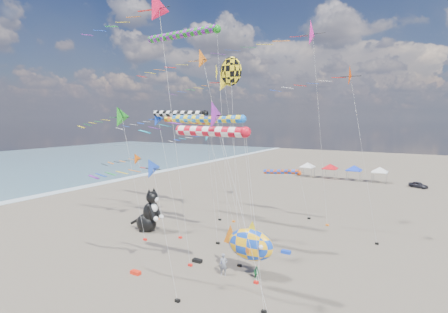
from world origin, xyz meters
TOP-DOWN VIEW (x-y plane):
  - ground at (0.00, 0.00)m, footprint 260.00×260.00m
  - delta_kite_0 at (-4.87, 7.40)m, footprint 12.29×2.67m
  - delta_kite_1 at (-3.16, 11.82)m, footprint 12.51×2.06m
  - delta_kite_2 at (4.45, 0.75)m, footprint 10.89×1.98m
  - delta_kite_3 at (-12.01, 10.40)m, footprint 9.65×2.51m
  - delta_kite_4 at (-2.56, 1.90)m, footprint 9.43×1.62m
  - delta_kite_5 at (-7.53, 21.10)m, footprint 8.96×2.06m
  - delta_kite_6 at (8.29, 21.57)m, footprint 12.02×2.39m
  - delta_kite_7 at (2.83, 25.51)m, footprint 16.46×3.30m
  - delta_kite_8 at (-10.86, 12.84)m, footprint 9.81×1.92m
  - delta_kite_9 at (-19.05, 17.32)m, footprint 11.12×1.72m
  - delta_kite_10 at (-4.30, 18.86)m, footprint 10.23×2.50m
  - windsock_0 at (-2.03, 12.17)m, footprint 9.79×0.79m
  - windsock_1 at (0.28, 27.23)m, footprint 6.64×0.66m
  - windsock_2 at (3.80, 3.66)m, footprint 7.16×0.74m
  - windsock_3 at (-10.64, 20.90)m, footprint 8.81×0.80m
  - windsock_4 at (-6.35, 13.39)m, footprint 8.53×0.73m
  - windsock_5 at (-8.10, 16.57)m, footprint 11.29×0.93m
  - angelfish_kite at (0.55, 11.49)m, footprint 3.74×3.02m
  - cat_inflatable at (-11.01, 12.93)m, footprint 3.88×2.01m
  - fish_inflatable at (4.35, 8.29)m, footprint 5.47×2.64m
  - person_adult at (2.38, 7.29)m, footprint 0.81×0.70m
  - child_green at (5.10, 8.00)m, footprint 0.58×0.48m
  - child_blue at (1.65, 8.36)m, footprint 0.48×0.61m
  - kite_bag_0 at (-1.04, 8.41)m, footprint 0.90×0.44m
  - kite_bag_1 at (5.32, 14.49)m, footprint 0.90×0.44m
  - kite_bag_2 at (-4.20, 3.75)m, footprint 0.90×0.44m
  - tent_row at (1.50, 60.00)m, footprint 19.20×4.20m
  - parked_car at (16.04, 58.00)m, footprint 3.68×2.90m

SIDE VIEW (x-z plane):
  - ground at x=0.00m, z-range 0.00..0.00m
  - kite_bag_0 at x=-1.04m, z-range 0.00..0.30m
  - kite_bag_1 at x=5.32m, z-range 0.00..0.30m
  - kite_bag_2 at x=-4.20m, z-range 0.00..0.30m
  - child_blue at x=1.65m, z-range 0.00..0.97m
  - child_green at x=5.10m, z-range 0.00..1.08m
  - parked_car at x=16.04m, z-range 0.00..1.17m
  - person_adult at x=2.38m, z-range 0.00..1.88m
  - cat_inflatable at x=-11.01m, z-range 0.00..5.18m
  - fish_inflatable at x=4.35m, z-range 0.34..5.15m
  - tent_row at x=1.50m, z-range 1.25..5.05m
  - windsock_1 at x=0.28m, z-range 2.78..9.12m
  - delta_kite_9 at x=-19.05m, z-range 2.98..11.47m
  - delta_kite_4 at x=-2.56m, z-range 3.92..14.25m
  - delta_kite_5 at x=-7.53m, z-range 4.80..17.05m
  - windsock_2 at x=3.80m, z-range 5.87..18.51m
  - windsock_3 at x=-10.64m, z-range 6.18..19.47m
  - delta_kite_8 at x=-10.86m, z-range 5.77..19.92m
  - windsock_0 at x=-2.03m, z-range 6.31..19.82m
  - delta_kite_2 at x=4.45m, z-range 5.89..20.32m
  - delta_kite_3 at x=-12.01m, z-range 5.83..20.49m
  - windsock_4 at x=-6.35m, z-range 6.57..20.60m
  - delta_kite_10 at x=-4.30m, z-range 7.86..26.58m
  - delta_kite_6 at x=8.29m, z-range 7.91..26.70m
  - angelfish_kite at x=0.55m, z-range 7.93..26.72m
  - delta_kite_1 at x=-3.16m, z-range 8.64..28.72m
  - delta_kite_0 at x=-4.87m, z-range 10.33..34.18m
  - windsock_5 at x=-8.10m, z-range 11.13..34.45m
  - delta_kite_7 at x=2.83m, z-range 10.55..35.41m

